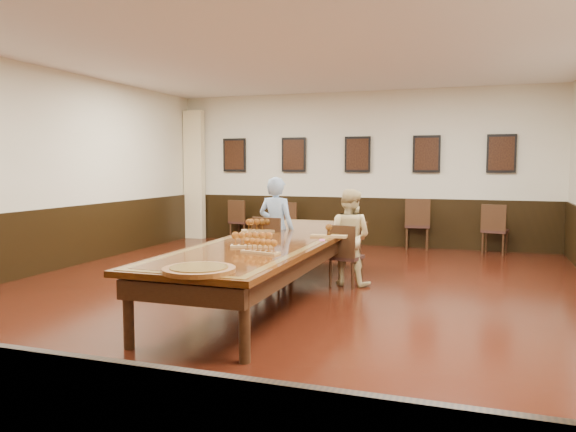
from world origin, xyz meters
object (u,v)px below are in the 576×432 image
at_px(spare_chair_c, 417,224).
at_px(spare_chair_d, 495,229).
at_px(spare_chair_a, 241,220).
at_px(spare_chair_b, 291,223).
at_px(chair_woman, 346,255).
at_px(carved_platter, 199,270).
at_px(person_woman, 349,237).
at_px(chair_man, 273,249).
at_px(conference_table, 275,250).
at_px(person_man, 276,229).

xyz_separation_m(spare_chair_c, spare_chair_d, (1.46, -0.13, -0.04)).
height_order(spare_chair_a, spare_chair_b, spare_chair_a).
bearing_deg(chair_woman, spare_chair_d, -109.41).
bearing_deg(carved_platter, person_woman, 80.11).
height_order(chair_man, spare_chair_d, same).
bearing_deg(conference_table, person_woman, 56.01).
bearing_deg(chair_man, conference_table, 119.52).
relative_size(chair_woman, spare_chair_a, 0.95).
bearing_deg(spare_chair_a, spare_chair_c, -171.65).
height_order(spare_chair_d, carved_platter, spare_chair_d).
xyz_separation_m(chair_woman, spare_chair_c, (0.56, 3.79, 0.08)).
xyz_separation_m(chair_man, person_man, (0.01, 0.10, 0.28)).
bearing_deg(spare_chair_d, spare_chair_c, 5.95).
distance_m(chair_man, spare_chair_d, 4.83).
bearing_deg(chair_woman, person_man, 7.13).
bearing_deg(spare_chair_d, carved_platter, 80.44).
bearing_deg(person_man, spare_chair_c, -106.00).
xyz_separation_m(spare_chair_d, conference_table, (-2.72, -4.62, 0.14)).
height_order(chair_woman, spare_chair_c, spare_chair_c).
xyz_separation_m(spare_chair_c, person_man, (-1.62, -3.74, 0.25)).
bearing_deg(spare_chair_d, person_man, 60.55).
xyz_separation_m(spare_chair_c, conference_table, (-1.26, -4.75, 0.10)).
xyz_separation_m(spare_chair_a, carved_platter, (2.68, -7.00, 0.32)).
bearing_deg(person_man, conference_table, 116.86).
bearing_deg(conference_table, spare_chair_d, 59.49).
bearing_deg(chair_woman, spare_chair_c, -88.90).
bearing_deg(chair_man, spare_chair_d, -122.41).
bearing_deg(person_woman, carved_platter, 89.70).
relative_size(chair_woman, person_man, 0.57).
distance_m(spare_chair_c, conference_table, 4.92).
bearing_deg(carved_platter, spare_chair_c, 80.87).
bearing_deg(spare_chair_c, spare_chair_a, -6.99).
height_order(spare_chair_c, spare_chair_d, spare_chair_c).
height_order(person_man, carved_platter, person_man).
relative_size(spare_chair_d, conference_table, 0.19).
distance_m(chair_man, spare_chair_b, 3.89).
distance_m(spare_chair_a, carved_platter, 7.51).
xyz_separation_m(chair_man, carved_platter, (0.50, -3.19, 0.30)).
distance_m(spare_chair_c, carved_platter, 7.13).
relative_size(spare_chair_a, conference_table, 0.18).
bearing_deg(person_man, spare_chair_b, -67.14).
height_order(chair_woman, person_man, person_man).
relative_size(chair_man, spare_chair_b, 1.06).
bearing_deg(spare_chair_c, person_woman, 74.11).
relative_size(chair_woman, person_woman, 0.64).
relative_size(spare_chair_c, spare_chair_d, 1.08).
relative_size(spare_chair_b, carved_platter, 1.14).
bearing_deg(carved_platter, spare_chair_a, 110.94).
xyz_separation_m(spare_chair_a, spare_chair_c, (3.81, 0.03, 0.05)).
relative_size(chair_man, person_woman, 0.70).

